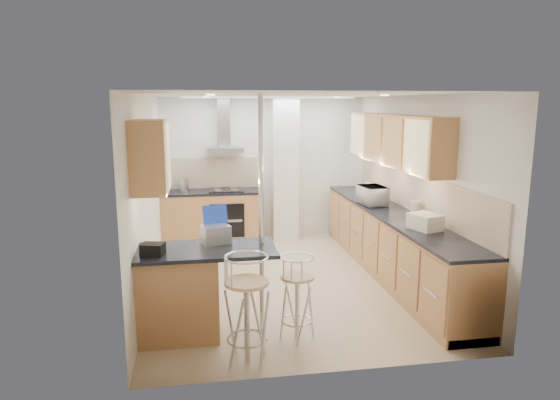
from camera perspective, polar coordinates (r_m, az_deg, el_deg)
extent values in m
plane|color=tan|center=(6.94, 0.78, -9.20)|extent=(4.80, 4.80, 0.00)
cube|color=silver|center=(8.96, -1.90, 3.65)|extent=(3.60, 0.04, 2.50)
cube|color=silver|center=(4.33, 6.44, -4.46)|extent=(3.60, 0.04, 2.50)
cube|color=silver|center=(6.55, -14.89, 0.53)|extent=(0.04, 4.80, 2.50)
cube|color=silver|center=(7.15, 15.15, 1.39)|extent=(0.04, 4.80, 2.50)
cube|color=white|center=(6.52, 0.84, 11.90)|extent=(3.60, 4.80, 0.02)
cube|color=#B47948|center=(7.38, 12.91, 6.71)|extent=(0.34, 3.00, 0.72)
cube|color=#B47948|center=(5.11, -14.73, 4.82)|extent=(0.34, 0.62, 0.72)
cube|color=beige|center=(7.16, 15.02, 0.83)|extent=(0.03, 4.40, 0.56)
cube|color=beige|center=(8.88, -7.98, 3.03)|extent=(1.70, 0.03, 0.56)
cube|color=white|center=(8.82, 0.52, 3.53)|extent=(0.45, 0.40, 2.50)
cube|color=#A7A9AC|center=(8.61, -6.35, 5.76)|extent=(0.62, 0.48, 0.08)
cube|color=#A7A9AC|center=(8.72, -6.46, 8.72)|extent=(0.22, 0.20, 0.88)
cylinder|color=silver|center=(5.13, -2.16, -1.94)|extent=(0.05, 0.05, 2.50)
cube|color=black|center=(8.44, -6.05, -2.39)|extent=(0.58, 0.02, 0.58)
cube|color=black|center=(8.65, -6.23, 1.15)|extent=(0.58, 0.50, 0.02)
cube|color=tan|center=(8.29, -1.41, 11.61)|extent=(2.80, 0.35, 0.02)
cube|color=#B47948|center=(7.21, 12.65, -5.02)|extent=(0.60, 4.40, 0.88)
cube|color=black|center=(7.10, 12.81, -1.45)|extent=(0.63, 4.40, 0.04)
cube|color=#B47948|center=(8.74, -7.80, -2.04)|extent=(1.70, 0.60, 0.88)
cube|color=black|center=(8.65, -7.88, 0.93)|extent=(1.70, 0.63, 0.04)
cube|color=#B47948|center=(5.33, -8.56, -10.56)|extent=(1.35, 0.62, 0.90)
cube|color=black|center=(5.18, -8.71, -5.72)|extent=(1.47, 0.72, 0.04)
imported|color=white|center=(7.50, 10.56, 0.52)|extent=(0.38, 0.52, 0.27)
cube|color=#92969A|center=(5.32, -7.35, -3.93)|extent=(0.33, 0.28, 0.19)
cube|color=black|center=(5.04, -14.34, -5.48)|extent=(0.25, 0.21, 0.12)
cylinder|color=white|center=(7.63, 10.79, 0.38)|extent=(0.13, 0.13, 0.19)
cylinder|color=white|center=(8.53, 10.09, 1.43)|extent=(0.11, 0.11, 0.17)
cylinder|color=#B6B092|center=(6.82, 15.24, -1.00)|extent=(0.18, 0.18, 0.21)
cylinder|color=white|center=(6.16, 15.58, -2.60)|extent=(0.12, 0.12, 0.14)
cube|color=white|center=(6.18, 16.27, -2.40)|extent=(0.38, 0.42, 0.19)
cylinder|color=#A7A9AC|center=(8.66, -10.96, 1.76)|extent=(0.16, 0.16, 0.23)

